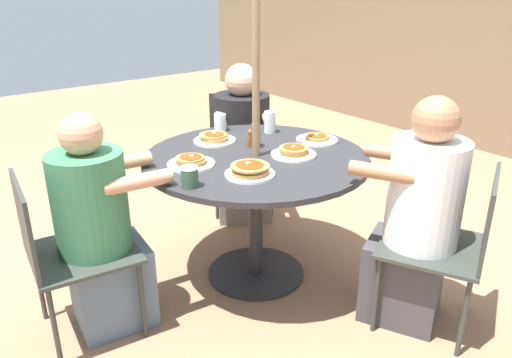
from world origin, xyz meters
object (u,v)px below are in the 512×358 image
at_px(pancake_plate_a, 294,152).
at_px(drinking_glass_a, 220,123).
at_px(patio_table, 256,175).
at_px(patio_chair_south, 63,247).
at_px(drinking_glass_b, 270,122).
at_px(patio_chair_north, 452,240).
at_px(diner_north, 416,224).
at_px(patio_chair_east, 240,142).
at_px(diner_east, 243,149).
at_px(pancake_plate_d, 250,171).
at_px(diner_south, 100,235).
at_px(pancake_plate_e, 191,162).
at_px(pancake_plate_b, 317,139).
at_px(pancake_plate_c, 214,139).
at_px(syrup_bottle, 254,137).
at_px(coffee_cup, 190,177).

bearing_deg(pancake_plate_a, drinking_glass_a, -175.88).
height_order(patio_table, drinking_glass_a, drinking_glass_a).
bearing_deg(patio_chair_south, drinking_glass_b, 103.75).
bearing_deg(patio_chair_north, diner_north, 90.00).
bearing_deg(patio_chair_east, drinking_glass_a, 72.81).
relative_size(patio_table, diner_east, 1.12).
bearing_deg(pancake_plate_d, diner_north, 44.56).
height_order(diner_south, pancake_plate_e, diner_south).
bearing_deg(pancake_plate_e, pancake_plate_b, 82.18).
bearing_deg(patio_chair_north, patio_table, 90.00).
bearing_deg(patio_chair_east, pancake_plate_c, 74.46).
height_order(pancake_plate_c, drinking_glass_a, drinking_glass_a).
distance_m(patio_table, pancake_plate_d, 0.32).
bearing_deg(drinking_glass_b, pancake_plate_d, -47.43).
bearing_deg(pancake_plate_e, patio_chair_south, -93.89).
xyz_separation_m(patio_chair_north, pancake_plate_d, (-0.73, -0.64, 0.28)).
xyz_separation_m(diner_east, diner_south, (0.62, -1.31, 0.01)).
bearing_deg(pancake_plate_b, diner_south, -95.84).
height_order(pancake_plate_c, pancake_plate_d, pancake_plate_d).
xyz_separation_m(pancake_plate_d, drinking_glass_b, (-0.50, 0.54, 0.04)).
xyz_separation_m(syrup_bottle, drinking_glass_a, (-0.37, 0.02, 0.00)).
relative_size(drinking_glass_a, drinking_glass_b, 0.80).
relative_size(patio_table, pancake_plate_c, 4.98).
bearing_deg(drinking_glass_a, patio_chair_south, -72.07).
xyz_separation_m(pancake_plate_e, syrup_bottle, (-0.04, 0.44, 0.03)).
bearing_deg(patio_table, drinking_glass_a, 167.23).
bearing_deg(pancake_plate_c, pancake_plate_a, 23.23).
xyz_separation_m(patio_table, drinking_glass_b, (-0.29, 0.34, 0.18)).
relative_size(diner_north, drinking_glass_b, 8.74).
xyz_separation_m(pancake_plate_a, pancake_plate_c, (-0.47, -0.20, -0.00)).
bearing_deg(pancake_plate_e, patio_chair_north, 37.48).
distance_m(patio_chair_north, drinking_glass_a, 1.52).
distance_m(patio_chair_north, pancake_plate_b, 0.96).
relative_size(patio_chair_east, coffee_cup, 8.57).
relative_size(pancake_plate_c, pancake_plate_d, 1.00).
height_order(pancake_plate_c, coffee_cup, coffee_cup).
distance_m(patio_chair_south, pancake_plate_e, 0.73).
height_order(patio_chair_south, coffee_cup, coffee_cup).
bearing_deg(drinking_glass_a, pancake_plate_e, -48.36).
distance_m(pancake_plate_a, drinking_glass_b, 0.45).
height_order(pancake_plate_d, pancake_plate_e, pancake_plate_d).
distance_m(diner_south, pancake_plate_c, 0.89).
bearing_deg(patio_chair_east, patio_chair_north, 118.41).
height_order(patio_table, pancake_plate_b, pancake_plate_b).
relative_size(patio_table, diner_north, 1.05).
xyz_separation_m(patio_table, pancake_plate_b, (0.02, 0.44, 0.13)).
distance_m(patio_chair_north, patio_chair_south, 1.82).
distance_m(diner_north, diner_east, 1.52).
bearing_deg(diner_north, pancake_plate_c, 84.90).
distance_m(pancake_plate_a, coffee_cup, 0.66).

